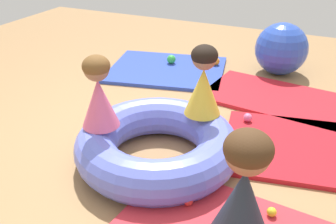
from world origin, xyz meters
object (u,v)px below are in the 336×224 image
play_ball_blue (172,189)px  play_ball_yellow (272,212)px  inflatable_cushion (157,145)px  play_ball_red (188,201)px  play_ball_green (171,59)px  child_in_yellow (203,81)px  child_in_pink (99,93)px  play_ball_pink (248,118)px  play_ball_orange (216,61)px  adult_seated (244,191)px  exercise_ball_large (281,49)px

play_ball_blue → play_ball_yellow: play_ball_blue is taller
inflatable_cushion → play_ball_red: inflatable_cushion is taller
play_ball_green → play_ball_yellow: (1.65, -2.18, -0.02)m
child_in_yellow → child_in_pink: 0.78m
child_in_pink → play_ball_yellow: (1.30, -0.13, -0.51)m
play_ball_pink → play_ball_red: play_ball_pink is taller
child_in_yellow → play_ball_yellow: 1.06m
inflatable_cushion → play_ball_yellow: (0.92, -0.28, -0.09)m
play_ball_green → play_ball_yellow: play_ball_green is taller
play_ball_orange → play_ball_yellow: 2.62m
adult_seated → play_ball_yellow: (0.14, 0.26, -0.32)m
play_ball_red → play_ball_green: (-1.14, 2.30, 0.02)m
child_in_yellow → play_ball_blue: child_in_yellow is taller
play_ball_blue → play_ball_yellow: bearing=5.9°
play_ball_blue → exercise_ball_large: exercise_ball_large is taller
child_in_pink → adult_seated: (1.16, -0.39, -0.19)m
child_in_pink → play_ball_yellow: 1.40m
inflatable_cushion → adult_seated: size_ratio=1.72×
play_ball_pink → play_ball_green: play_ball_green is taller
inflatable_cushion → play_ball_yellow: size_ratio=20.36×
play_ball_blue → play_ball_red: play_ball_blue is taller
play_ball_pink → play_ball_orange: (-0.70, 1.24, 0.01)m
adult_seated → play_ball_orange: (-0.99, 2.62, -0.30)m
play_ball_blue → play_ball_green: 2.46m
child_in_yellow → play_ball_pink: child_in_yellow is taller
inflatable_cushion → exercise_ball_large: size_ratio=2.05×
child_in_yellow → play_ball_pink: (0.26, 0.51, -0.50)m
child_in_pink → play_ball_orange: child_in_pink is taller
play_ball_red → play_ball_green: bearing=116.4°
child_in_yellow → play_ball_red: (0.19, -0.74, -0.51)m
play_ball_pink → play_ball_red: (-0.08, -1.24, -0.01)m
play_ball_blue → play_ball_orange: 2.48m
child_in_yellow → child_in_pink: child_in_yellow is taller
adult_seated → play_ball_pink: (-0.29, 1.38, -0.31)m
inflatable_cushion → child_in_yellow: bearing=56.2°
play_ball_red → adult_seated: bearing=-21.3°
inflatable_cushion → play_ball_blue: size_ratio=14.65×
inflatable_cushion → play_ball_green: 2.04m
play_ball_green → exercise_ball_large: exercise_ball_large is taller
child_in_yellow → play_ball_green: (-0.96, 1.57, -0.49)m
child_in_pink → child_in_yellow: bearing=-66.3°
child_in_yellow → exercise_ball_large: child_in_yellow is taller
inflatable_cushion → child_in_pink: bearing=-159.3°
child_in_yellow → exercise_ball_large: bearing=77.6°
play_ball_blue → play_ball_green: bearing=114.1°
play_ball_pink → play_ball_yellow: (0.43, -1.12, -0.01)m
play_ball_orange → play_ball_green: 0.55m
play_ball_red → child_in_pink: bearing=162.4°
play_ball_red → play_ball_yellow: bearing=13.4°
child_in_pink → exercise_ball_large: 2.55m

